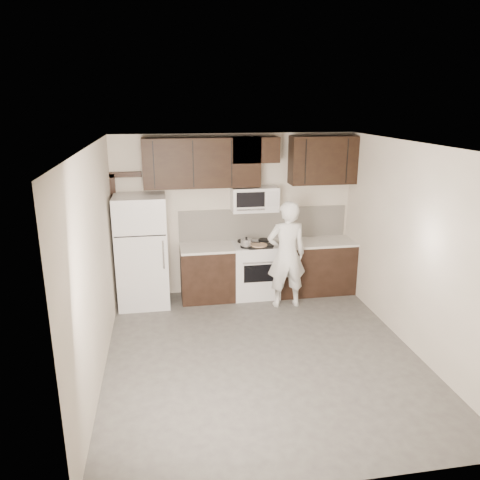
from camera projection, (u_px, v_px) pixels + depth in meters
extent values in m
plane|color=#4A4745|center=(262.00, 353.00, 6.16)|extent=(4.50, 4.50, 0.00)
plane|color=#BCB1A0|center=(235.00, 215.00, 7.90)|extent=(4.00, 0.00, 4.00)
plane|color=white|center=(265.00, 145.00, 5.39)|extent=(4.50, 4.50, 0.00)
cube|color=black|center=(207.00, 274.00, 7.78)|extent=(0.87, 0.62, 0.87)
cube|color=black|center=(314.00, 267.00, 8.08)|extent=(1.32, 0.62, 0.87)
cube|color=silver|center=(207.00, 248.00, 7.65)|extent=(0.87, 0.64, 0.04)
cube|color=silver|center=(315.00, 242.00, 7.95)|extent=(1.32, 0.64, 0.04)
cube|color=silver|center=(255.00, 270.00, 7.91)|extent=(0.76, 0.62, 0.89)
cube|color=silver|center=(255.00, 245.00, 7.78)|extent=(0.76, 0.62, 0.02)
cube|color=black|center=(259.00, 273.00, 7.61)|extent=(0.50, 0.01, 0.30)
cylinder|color=silver|center=(259.00, 263.00, 7.52)|extent=(0.55, 0.02, 0.02)
cylinder|color=black|center=(246.00, 246.00, 7.60)|extent=(0.20, 0.20, 0.03)
cylinder|color=black|center=(268.00, 245.00, 7.66)|extent=(0.20, 0.20, 0.03)
cylinder|color=black|center=(243.00, 241.00, 7.89)|extent=(0.20, 0.20, 0.03)
cylinder|color=black|center=(264.00, 240.00, 7.95)|extent=(0.20, 0.20, 0.03)
cube|color=silver|center=(264.00, 223.00, 8.02)|extent=(2.90, 0.02, 0.54)
cube|color=black|center=(202.00, 163.00, 7.39)|extent=(1.85, 0.35, 0.78)
cube|color=black|center=(323.00, 160.00, 7.71)|extent=(1.10, 0.35, 0.78)
cube|color=black|center=(255.00, 150.00, 7.47)|extent=(0.76, 0.35, 0.40)
cube|color=silver|center=(254.00, 199.00, 7.68)|extent=(0.76, 0.38, 0.40)
cube|color=black|center=(251.00, 200.00, 7.47)|extent=(0.46, 0.01, 0.24)
cube|color=silver|center=(273.00, 199.00, 7.53)|extent=(0.18, 0.01, 0.24)
cylinder|color=silver|center=(251.00, 210.00, 7.50)|extent=(0.46, 0.02, 0.02)
cube|color=silver|center=(142.00, 251.00, 7.44)|extent=(0.80, 0.72, 1.80)
cube|color=black|center=(140.00, 236.00, 7.00)|extent=(0.77, 0.01, 0.02)
cylinder|color=silver|center=(163.00, 255.00, 7.11)|extent=(0.03, 0.03, 0.45)
cube|color=black|center=(117.00, 238.00, 7.63)|extent=(0.08, 0.08, 2.10)
cube|color=black|center=(126.00, 175.00, 7.38)|extent=(0.50, 0.08, 0.08)
cylinder|color=silver|center=(246.00, 243.00, 7.59)|extent=(0.19, 0.19, 0.14)
sphere|color=black|center=(246.00, 238.00, 7.56)|extent=(0.04, 0.04, 0.04)
cylinder|color=black|center=(255.00, 242.00, 7.56)|extent=(0.17, 0.08, 0.02)
cube|color=black|center=(259.00, 246.00, 7.63)|extent=(0.40, 0.30, 0.02)
cylinder|color=#CEAF8A|center=(259.00, 245.00, 7.62)|extent=(0.27, 0.27, 0.02)
imported|color=silver|center=(287.00, 255.00, 7.38)|extent=(0.64, 0.43, 1.73)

